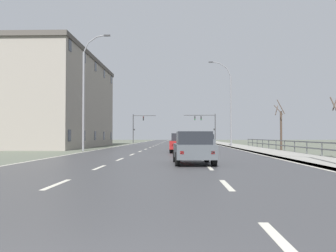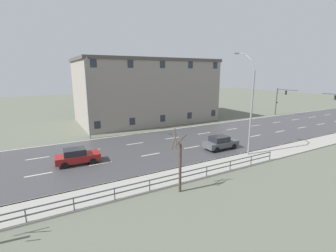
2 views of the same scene
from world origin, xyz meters
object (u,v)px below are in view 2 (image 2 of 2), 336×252
(traffic_signal_left, at_px, (280,98))
(car_near_right, at_px, (220,142))
(street_lamp_midground, at_px, (250,107))
(street_lamp_left_bank, at_px, (88,100))
(brick_building, at_px, (146,90))
(car_mid_centre, at_px, (77,156))

(traffic_signal_left, distance_m, car_near_right, 28.49)
(street_lamp_midground, bearing_deg, car_near_right, -158.10)
(street_lamp_midground, relative_size, street_lamp_left_bank, 1.02)
(traffic_signal_left, xyz_separation_m, car_near_right, (11.56, -25.88, -2.86))
(traffic_signal_left, height_order, brick_building, brick_building)
(car_mid_centre, xyz_separation_m, brick_building, (-17.11, 15.01, 4.73))
(street_lamp_midground, distance_m, car_near_right, 5.46)
(street_lamp_midground, bearing_deg, traffic_signal_left, 120.39)
(car_mid_centre, bearing_deg, brick_building, 141.75)
(street_lamp_midground, bearing_deg, street_lamp_left_bank, -137.73)
(traffic_signal_left, bearing_deg, car_near_right, -65.94)
(traffic_signal_left, relative_size, brick_building, 0.23)
(traffic_signal_left, bearing_deg, car_mid_centre, -78.50)
(street_lamp_left_bank, height_order, car_near_right, street_lamp_left_bank)
(car_near_right, height_order, brick_building, brick_building)
(street_lamp_left_bank, bearing_deg, car_near_right, 45.94)
(car_mid_centre, distance_m, brick_building, 23.25)
(street_lamp_midground, relative_size, brick_building, 0.45)
(car_near_right, xyz_separation_m, car_mid_centre, (-3.18, -15.31, 0.00))
(street_lamp_left_bank, bearing_deg, car_mid_centre, -18.94)
(car_near_right, distance_m, car_mid_centre, 15.63)
(street_lamp_midground, bearing_deg, brick_building, -176.36)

